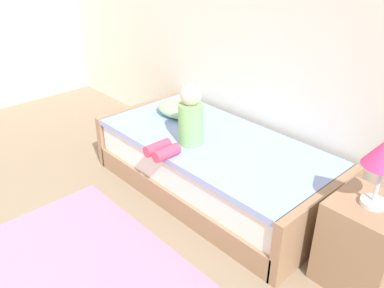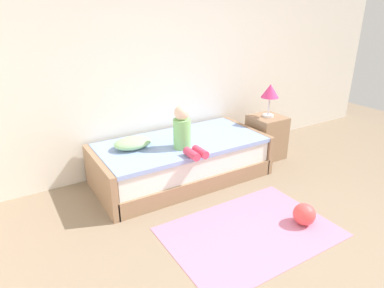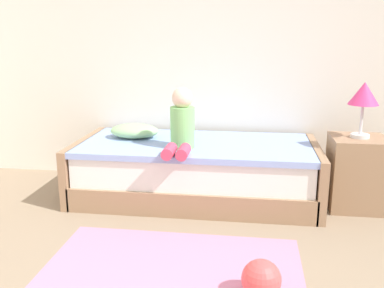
{
  "view_description": "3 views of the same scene",
  "coord_description": "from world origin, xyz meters",
  "px_view_note": "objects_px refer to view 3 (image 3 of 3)",
  "views": [
    {
      "loc": [
        1.61,
        -0.13,
        2.04
      ],
      "look_at": [
        -0.42,
        1.75,
        0.55
      ],
      "focal_mm": 37.51,
      "sensor_mm": 36.0,
      "label": 1
    },
    {
      "loc": [
        -2.27,
        -1.29,
        2.0
      ],
      "look_at": [
        -0.42,
        1.75,
        0.55
      ],
      "focal_mm": 31.55,
      "sensor_mm": 36.0,
      "label": 2
    },
    {
      "loc": [
        0.05,
        -1.59,
        1.41
      ],
      "look_at": [
        -0.42,
        1.75,
        0.55
      ],
      "focal_mm": 40.15,
      "sensor_mm": 36.0,
      "label": 3
    }
  ],
  "objects_px": {
    "table_lamp": "(364,96)",
    "toy_ball": "(261,279)",
    "bed": "(196,170)",
    "pillow": "(134,131)",
    "nightstand": "(356,173)",
    "child_figure": "(182,125)"
  },
  "relations": [
    {
      "from": "bed",
      "to": "table_lamp",
      "type": "height_order",
      "value": "table_lamp"
    },
    {
      "from": "table_lamp",
      "to": "toy_ball",
      "type": "height_order",
      "value": "table_lamp"
    },
    {
      "from": "bed",
      "to": "table_lamp",
      "type": "bearing_deg",
      "value": -1.88
    },
    {
      "from": "bed",
      "to": "pillow",
      "type": "bearing_deg",
      "value": 170.17
    },
    {
      "from": "table_lamp",
      "to": "pillow",
      "type": "distance_m",
      "value": 1.97
    },
    {
      "from": "pillow",
      "to": "child_figure",
      "type": "bearing_deg",
      "value": -33.93
    },
    {
      "from": "nightstand",
      "to": "child_figure",
      "type": "height_order",
      "value": "child_figure"
    },
    {
      "from": "toy_ball",
      "to": "pillow",
      "type": "bearing_deg",
      "value": 125.8
    },
    {
      "from": "bed",
      "to": "toy_ball",
      "type": "relative_size",
      "value": 9.57
    },
    {
      "from": "table_lamp",
      "to": "toy_ball",
      "type": "xyz_separation_m",
      "value": [
        -0.8,
        -1.42,
        -0.83
      ]
    },
    {
      "from": "table_lamp",
      "to": "toy_ball",
      "type": "relative_size",
      "value": 2.04
    },
    {
      "from": "bed",
      "to": "table_lamp",
      "type": "relative_size",
      "value": 4.69
    },
    {
      "from": "nightstand",
      "to": "toy_ball",
      "type": "bearing_deg",
      "value": -119.25
    },
    {
      "from": "table_lamp",
      "to": "bed",
      "type": "bearing_deg",
      "value": 178.12
    },
    {
      "from": "table_lamp",
      "to": "pillow",
      "type": "relative_size",
      "value": 1.02
    },
    {
      "from": "nightstand",
      "to": "toy_ball",
      "type": "relative_size",
      "value": 2.72
    },
    {
      "from": "child_figure",
      "to": "pillow",
      "type": "bearing_deg",
      "value": 146.07
    },
    {
      "from": "bed",
      "to": "toy_ball",
      "type": "height_order",
      "value": "bed"
    },
    {
      "from": "bed",
      "to": "pillow",
      "type": "height_order",
      "value": "pillow"
    },
    {
      "from": "nightstand",
      "to": "pillow",
      "type": "bearing_deg",
      "value": 175.72
    },
    {
      "from": "table_lamp",
      "to": "nightstand",
      "type": "bearing_deg",
      "value": 180.0
    },
    {
      "from": "bed",
      "to": "nightstand",
      "type": "xyz_separation_m",
      "value": [
        1.35,
        -0.04,
        0.05
      ]
    }
  ]
}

